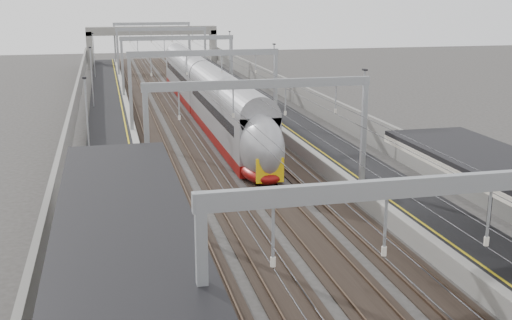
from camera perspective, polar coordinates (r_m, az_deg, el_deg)
platform_left at (r=58.59m, az=-12.71°, el=2.66°), size 4.00×120.00×1.00m
platform_right at (r=60.82m, az=2.54°, el=3.43°), size 4.00×120.00×1.00m
tracks at (r=59.27m, az=-4.94°, el=2.65°), size 11.40×140.00×0.20m
overhead_line at (r=64.85m, az=-5.93°, el=9.10°), size 13.00×140.00×6.60m
canopy_left at (r=16.95m, az=-11.16°, el=-10.41°), size 4.40×30.00×4.24m
overbridge at (r=112.93m, az=-9.21°, el=10.83°), size 22.00×2.20×6.90m
wall_left at (r=58.45m, az=-15.91°, el=3.53°), size 0.30×120.00×3.20m
wall_right at (r=61.56m, az=5.43°, el=4.56°), size 0.30×120.00×3.20m
train at (r=63.67m, az=-4.27°, el=5.47°), size 2.87×52.32×4.53m
signal_green at (r=86.59m, az=-11.25°, el=7.76°), size 0.32×0.32×3.48m
signal_red_near at (r=81.25m, az=-5.09°, el=7.55°), size 0.32×0.32×3.48m
signal_red_far at (r=85.57m, az=-4.02°, el=7.92°), size 0.32×0.32×3.48m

